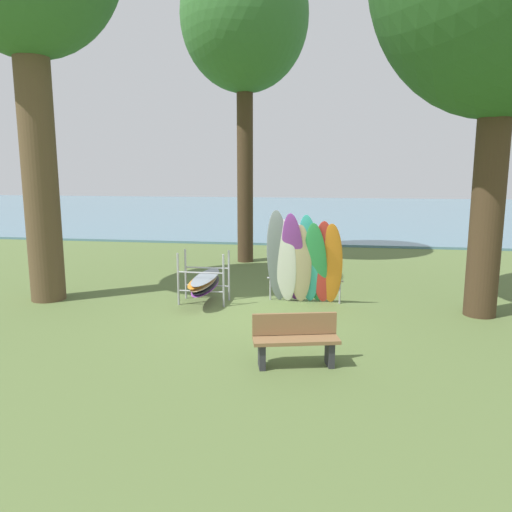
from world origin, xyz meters
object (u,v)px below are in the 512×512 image
(board_storage_rack, at_px, (205,281))
(leaning_board_pile, at_px, (304,262))
(park_bench, at_px, (296,339))
(tree_mid_behind, at_px, (245,20))

(board_storage_rack, bearing_deg, leaning_board_pile, 3.99)
(leaning_board_pile, height_order, board_storage_rack, leaning_board_pile)
(leaning_board_pile, bearing_deg, park_bench, -88.48)
(leaning_board_pile, relative_size, park_bench, 1.57)
(tree_mid_behind, height_order, board_storage_rack, tree_mid_behind)
(board_storage_rack, relative_size, park_bench, 1.46)
(leaning_board_pile, distance_m, board_storage_rack, 2.43)
(tree_mid_behind, xyz_separation_m, board_storage_rack, (0.00, -5.56, -7.48))
(leaning_board_pile, relative_size, board_storage_rack, 1.08)
(tree_mid_behind, bearing_deg, leaning_board_pile, -66.33)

